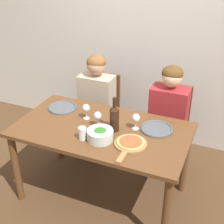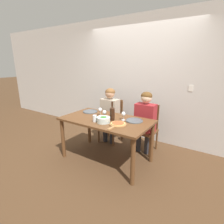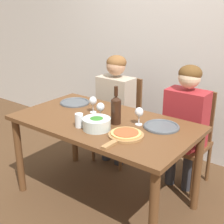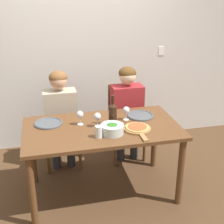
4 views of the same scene
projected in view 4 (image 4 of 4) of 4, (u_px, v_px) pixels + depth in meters
The scene contains 16 objects.
ground_plane at pixel (103, 191), 3.42m from camera, with size 40.00×40.00×0.00m, color #4C331E.
back_wall at pixel (82, 47), 4.06m from camera, with size 10.00×0.06×2.70m.
dining_table at pixel (102, 136), 3.16m from camera, with size 1.56×0.86×0.78m.
chair_left at pixel (61, 125), 3.84m from camera, with size 0.42×0.42×0.93m.
chair_right at pixel (125, 119), 4.02m from camera, with size 0.42×0.42×0.93m.
person_woman at pixel (60, 112), 3.65m from camera, with size 0.47×0.51×1.20m.
person_man at pixel (127, 106), 3.83m from camera, with size 0.47×0.51×1.20m.
wine_bottle at pixel (113, 114), 3.12m from camera, with size 0.08×0.08×0.32m.
broccoli_bowl at pixel (112, 129), 2.97m from camera, with size 0.22×0.22×0.10m.
dinner_plate_left at pixel (48, 123), 3.19m from camera, with size 0.29×0.29×0.02m.
dinner_plate_right at pixel (140, 115), 3.37m from camera, with size 0.29×0.29×0.02m.
pizza_on_board at pixel (137, 128), 3.05m from camera, with size 0.27×0.41×0.04m.
wine_glass_left at pixel (80, 115), 3.13m from camera, with size 0.07×0.07×0.15m.
wine_glass_right at pixel (126, 111), 3.24m from camera, with size 0.07×0.07×0.15m.
wine_glass_centre at pixel (97, 117), 3.09m from camera, with size 0.07×0.07×0.15m.
water_tumbler at pixel (99, 132), 2.89m from camera, with size 0.07×0.07×0.11m.
Camera 4 is at (-0.55, -2.78, 2.10)m, focal length 50.00 mm.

